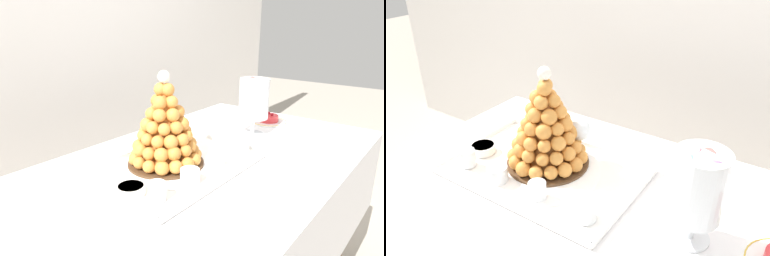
% 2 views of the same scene
% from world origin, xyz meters
% --- Properties ---
extents(backdrop_wall, '(4.80, 0.10, 2.50)m').
position_xyz_m(backdrop_wall, '(0.00, 1.15, 1.25)').
color(backdrop_wall, silver).
rests_on(backdrop_wall, ground_plane).
extents(buffet_table, '(1.35, 0.88, 0.76)m').
position_xyz_m(buffet_table, '(0.00, 0.00, 0.65)').
color(buffet_table, brown).
rests_on(buffet_table, ground_plane).
extents(serving_tray, '(0.60, 0.40, 0.02)m').
position_xyz_m(serving_tray, '(-0.20, 0.04, 0.77)').
color(serving_tray, white).
rests_on(serving_tray, buffet_table).
extents(croquembouche, '(0.26, 0.26, 0.32)m').
position_xyz_m(croquembouche, '(-0.21, 0.08, 0.90)').
color(croquembouche, '#4C331E').
rests_on(croquembouche, serving_tray).
extents(dessert_cup_left, '(0.05, 0.05, 0.06)m').
position_xyz_m(dessert_cup_left, '(-0.42, -0.08, 0.80)').
color(dessert_cup_left, silver).
rests_on(dessert_cup_left, serving_tray).
extents(dessert_cup_mid_left, '(0.06, 0.06, 0.05)m').
position_xyz_m(dessert_cup_mid_left, '(-0.28, -0.08, 0.79)').
color(dessert_cup_mid_left, silver).
rests_on(dessert_cup_mid_left, serving_tray).
extents(dessert_cup_centre, '(0.05, 0.05, 0.05)m').
position_xyz_m(dessert_cup_centre, '(-0.13, -0.08, 0.79)').
color(dessert_cup_centre, silver).
rests_on(dessert_cup_centre, serving_tray).
extents(dessert_cup_mid_right, '(0.06, 0.06, 0.05)m').
position_xyz_m(dessert_cup_mid_right, '(0.03, -0.08, 0.80)').
color(dessert_cup_mid_right, silver).
rests_on(dessert_cup_mid_right, serving_tray).
extents(creme_brulee_ramekin, '(0.08, 0.08, 0.03)m').
position_xyz_m(creme_brulee_ramekin, '(-0.44, 0.01, 0.79)').
color(creme_brulee_ramekin, white).
rests_on(creme_brulee_ramekin, serving_tray).
extents(macaron_goblet, '(0.13, 0.13, 0.26)m').
position_xyz_m(macaron_goblet, '(0.28, 0.01, 0.92)').
color(macaron_goblet, white).
rests_on(macaron_goblet, buffet_table).
extents(fruit_tart_plate, '(0.18, 0.18, 0.05)m').
position_xyz_m(fruit_tart_plate, '(0.49, 0.04, 0.78)').
color(fruit_tart_plate, white).
rests_on(fruit_tart_plate, buffet_table).
extents(wine_glass, '(0.07, 0.07, 0.15)m').
position_xyz_m(wine_glass, '(-0.14, 0.16, 0.87)').
color(wine_glass, silver).
rests_on(wine_glass, buffet_table).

